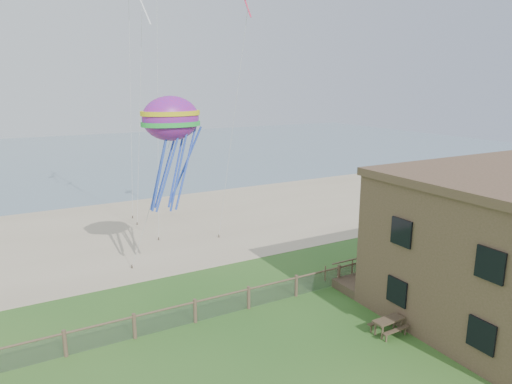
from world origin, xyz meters
The scene contains 7 objects.
ground centered at (0.00, 0.00, 0.00)m, with size 160.00×160.00×0.00m, color #22561D.
sand_beach centered at (0.00, 22.00, 0.00)m, with size 72.00×20.00×0.02m, color tan.
ocean centered at (0.00, 66.00, 0.00)m, with size 160.00×68.00×0.02m, color slate.
chainlink_fence centered at (0.00, 6.00, 0.55)m, with size 36.20×0.20×1.25m, color brown, non-canonical shape.
motel_deck centered at (13.00, 5.00, 0.25)m, with size 15.00×2.00×0.50m, color brown.
picnic_table centered at (4.61, 0.59, 0.33)m, with size 1.58×1.20×0.67m, color brown, non-canonical shape.
octopus_kite centered at (-2.04, 11.36, 7.88)m, with size 3.40×2.40×6.99m, color #DB2260, non-canonical shape.
Camera 1 is at (-10.32, -13.44, 11.52)m, focal length 32.00 mm.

